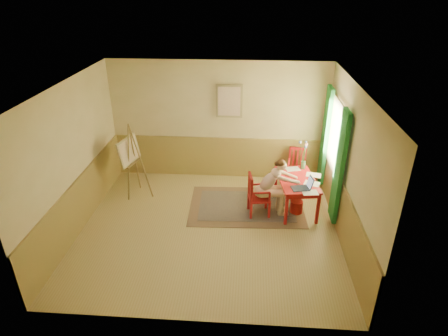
# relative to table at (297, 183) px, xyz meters

# --- Properties ---
(room) EXTENTS (5.04, 4.54, 2.84)m
(room) POSITION_rel_table_xyz_m (-1.72, -0.82, 0.77)
(room) COLOR tan
(room) RESTS_ON ground
(wainscot) EXTENTS (5.00, 4.50, 1.00)m
(wainscot) POSITION_rel_table_xyz_m (-1.72, -0.02, -0.13)
(wainscot) COLOR #A88D46
(wainscot) RESTS_ON room
(window) EXTENTS (0.12, 2.01, 2.20)m
(window) POSITION_rel_table_xyz_m (0.70, 0.28, 0.71)
(window) COLOR white
(window) RESTS_ON room
(wall_portrait) EXTENTS (0.60, 0.05, 0.76)m
(wall_portrait) POSITION_rel_table_xyz_m (-1.47, 1.39, 1.27)
(wall_portrait) COLOR tan
(wall_portrait) RESTS_ON room
(rug) EXTENTS (2.46, 1.69, 0.02)m
(rug) POSITION_rel_table_xyz_m (-1.01, 0.03, -0.62)
(rug) COLOR #8C7251
(rug) RESTS_ON room
(table) EXTENTS (0.87, 1.29, 0.72)m
(table) POSITION_rel_table_xyz_m (0.00, 0.00, 0.00)
(table) COLOR red
(table) RESTS_ON room
(chair_left) EXTENTS (0.47, 0.46, 0.90)m
(chair_left) POSITION_rel_table_xyz_m (-0.81, -0.25, -0.18)
(chair_left) COLOR red
(chair_left) RESTS_ON room
(chair_back) EXTENTS (0.46, 0.48, 0.91)m
(chair_back) POSITION_rel_table_xyz_m (0.11, 1.05, -0.18)
(chair_back) COLOR red
(chair_back) RESTS_ON room
(figure) EXTENTS (0.94, 0.47, 1.23)m
(figure) POSITION_rel_table_xyz_m (-0.51, -0.21, 0.05)
(figure) COLOR beige
(figure) RESTS_ON room
(laptop) EXTENTS (0.44, 0.32, 0.24)m
(laptop) POSITION_rel_table_xyz_m (0.08, -0.39, 0.14)
(laptop) COLOR #1E2338
(laptop) RESTS_ON table
(papers) EXTENTS (0.75, 1.25, 0.00)m
(papers) POSITION_rel_table_xyz_m (0.19, -0.02, 0.09)
(papers) COLOR white
(papers) RESTS_ON table
(vase) EXTENTS (0.22, 0.32, 0.61)m
(vase) POSITION_rel_table_xyz_m (0.17, 0.51, 0.37)
(vase) COLOR #3F724C
(vase) RESTS_ON table
(wastebasket) EXTENTS (0.32, 0.32, 0.27)m
(wastebasket) POSITION_rel_table_xyz_m (0.02, -0.13, -0.49)
(wastebasket) COLOR red
(wastebasket) RESTS_ON room
(easel) EXTENTS (0.63, 0.75, 1.69)m
(easel) POSITION_rel_table_xyz_m (-3.54, 0.39, 0.37)
(easel) COLOR olive
(easel) RESTS_ON room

